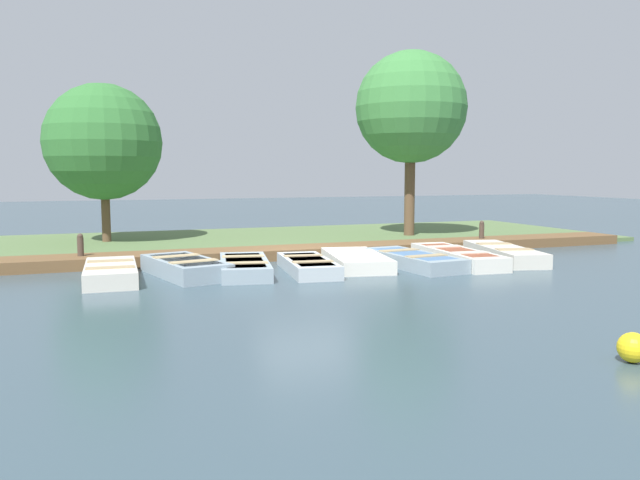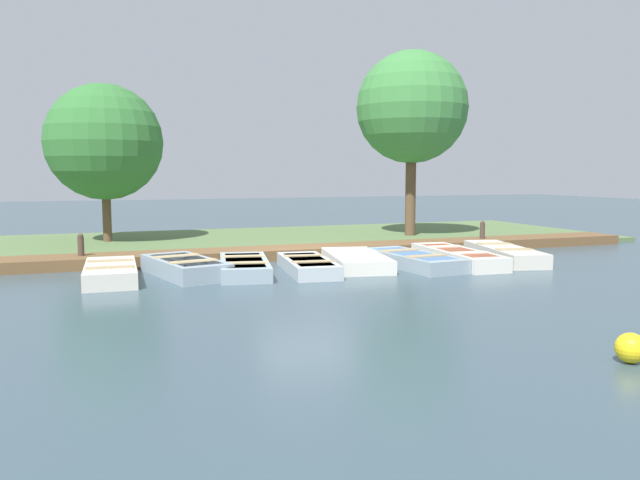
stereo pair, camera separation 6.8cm
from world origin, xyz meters
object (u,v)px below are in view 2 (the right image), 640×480
object	(u,v)px
rowboat_2	(244,266)
buoy	(631,348)
park_tree_far_left	(104,142)
rowboat_4	(356,260)
rowboat_1	(185,267)
rowboat_5	(412,260)
rowboat_7	(504,253)
mooring_post_near	(81,250)
rowboat_3	(308,265)
rowboat_0	(111,272)
rowboat_6	(457,256)
mooring_post_far	(482,234)
park_tree_left	(412,108)

from	to	relation	value
rowboat_2	buoy	bearing A→B (deg)	29.89
park_tree_far_left	rowboat_4	bearing A→B (deg)	38.78
rowboat_1	rowboat_5	xyz separation A→B (m)	(0.54, 5.39, -0.03)
rowboat_2	rowboat_7	world-z (taller)	rowboat_7
rowboat_7	mooring_post_near	bearing A→B (deg)	-90.40
rowboat_4	rowboat_7	distance (m)	4.09
rowboat_3	rowboat_5	world-z (taller)	rowboat_5
rowboat_0	mooring_post_near	distance (m)	2.30
rowboat_5	rowboat_6	distance (m)	1.30
rowboat_3	rowboat_7	xyz separation A→B (m)	(-0.04, 5.44, 0.03)
rowboat_1	mooring_post_near	world-z (taller)	mooring_post_near
rowboat_4	mooring_post_far	world-z (taller)	mooring_post_far
rowboat_1	mooring_post_near	size ratio (longest dim) A/B	3.50
rowboat_4	rowboat_6	world-z (taller)	rowboat_6
rowboat_1	rowboat_5	size ratio (longest dim) A/B	0.91
park_tree_far_left	rowboat_7	bearing A→B (deg)	53.26
rowboat_1	rowboat_5	world-z (taller)	rowboat_1
rowboat_6	rowboat_1	bearing A→B (deg)	-89.83
rowboat_3	rowboat_7	world-z (taller)	rowboat_7
rowboat_2	rowboat_3	bearing A→B (deg)	89.51
mooring_post_near	buoy	size ratio (longest dim) A/B	2.24
mooring_post_far	buoy	size ratio (longest dim) A/B	2.24
mooring_post_near	rowboat_5	bearing A→B (deg)	70.32
rowboat_4	mooring_post_far	size ratio (longest dim) A/B	3.68
rowboat_1	mooring_post_near	bearing A→B (deg)	-148.24
rowboat_2	park_tree_far_left	distance (m)	8.04
rowboat_3	rowboat_4	bearing A→B (deg)	111.16
rowboat_2	rowboat_6	bearing A→B (deg)	97.37
park_tree_left	rowboat_3	bearing A→B (deg)	-45.34
rowboat_3	park_tree_far_left	distance (m)	8.87
rowboat_5	mooring_post_far	xyz separation A→B (m)	(-2.70, 3.88, 0.24)
rowboat_6	mooring_post_far	bearing A→B (deg)	140.19
rowboat_1	park_tree_far_left	bearing A→B (deg)	178.69
buoy	rowboat_4	bearing A→B (deg)	-179.87
rowboat_6	mooring_post_near	size ratio (longest dim) A/B	4.25
mooring_post_near	park_tree_left	size ratio (longest dim) A/B	0.13
rowboat_3	mooring_post_far	size ratio (longest dim) A/B	3.45
rowboat_0	rowboat_1	size ratio (longest dim) A/B	0.96
rowboat_2	park_tree_left	bearing A→B (deg)	137.83
rowboat_2	buoy	xyz separation A→B (m)	(8.15, 2.80, 0.02)
park_tree_left	rowboat_4	bearing A→B (deg)	-39.35
rowboat_3	rowboat_0	bearing A→B (deg)	-88.10
buoy	rowboat_7	bearing A→B (deg)	152.82
buoy	rowboat_2	bearing A→B (deg)	-161.04
rowboat_3	rowboat_5	xyz separation A→B (m)	(0.10, 2.67, 0.01)
rowboat_0	rowboat_5	xyz separation A→B (m)	(0.49, 6.96, -0.01)
buoy	park_tree_far_left	world-z (taller)	park_tree_far_left
rowboat_0	mooring_post_near	xyz separation A→B (m)	(-2.21, -0.60, 0.24)
rowboat_5	mooring_post_near	distance (m)	8.03
rowboat_0	mooring_post_near	world-z (taller)	mooring_post_near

